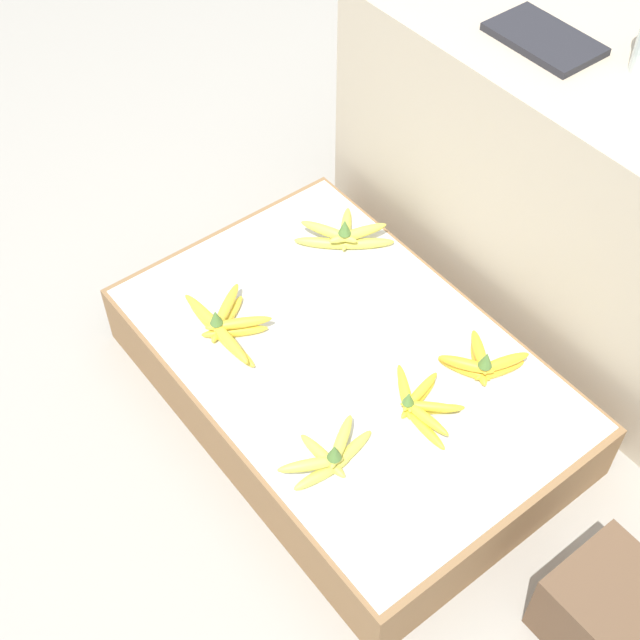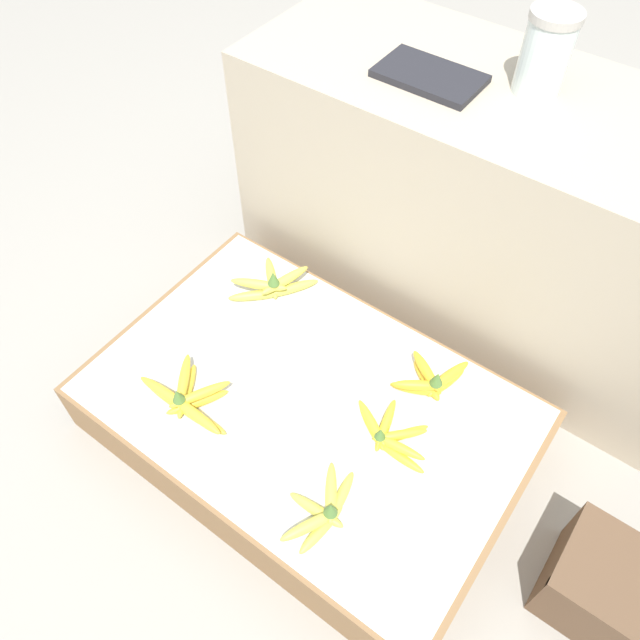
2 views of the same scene
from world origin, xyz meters
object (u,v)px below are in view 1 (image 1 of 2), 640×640
(wooden_crate, at_px, (622,625))
(banana_bunch_back_midleft, at_px, (482,363))
(banana_bunch_back_left, at_px, (344,235))
(banana_bunch_middle_midleft, at_px, (420,404))
(banana_bunch_front_midleft, at_px, (330,457))
(banana_bunch_front_left, at_px, (224,325))

(wooden_crate, xyz_separation_m, banana_bunch_back_midleft, (-0.60, 0.17, 0.12))
(wooden_crate, distance_m, banana_bunch_back_left, 1.16)
(banana_bunch_back_midleft, bearing_deg, wooden_crate, -16.05)
(wooden_crate, bearing_deg, banana_bunch_middle_midleft, -178.27)
(banana_bunch_back_left, distance_m, banana_bunch_back_midleft, 0.54)
(banana_bunch_front_midleft, relative_size, banana_bunch_middle_midleft, 1.04)
(banana_bunch_front_midleft, bearing_deg, wooden_crate, 23.46)
(wooden_crate, distance_m, banana_bunch_front_left, 1.11)
(wooden_crate, height_order, banana_bunch_back_midleft, banana_bunch_back_midleft)
(wooden_crate, height_order, banana_bunch_back_left, banana_bunch_back_left)
(wooden_crate, bearing_deg, banana_bunch_front_left, -167.42)
(banana_bunch_front_left, height_order, banana_bunch_back_left, banana_bunch_back_left)
(wooden_crate, bearing_deg, banana_bunch_front_midleft, -156.54)
(wooden_crate, height_order, banana_bunch_middle_midleft, banana_bunch_middle_midleft)
(banana_bunch_middle_midleft, relative_size, banana_bunch_back_midleft, 1.23)
(banana_bunch_front_left, bearing_deg, wooden_crate, 12.58)
(banana_bunch_back_left, bearing_deg, banana_bunch_middle_midleft, -21.26)
(banana_bunch_front_left, bearing_deg, banana_bunch_back_left, 98.51)
(wooden_crate, relative_size, banana_bunch_middle_midleft, 1.27)
(banana_bunch_middle_midleft, bearing_deg, banana_bunch_front_midleft, -93.16)
(banana_bunch_back_left, bearing_deg, banana_bunch_front_midleft, -41.48)
(banana_bunch_middle_midleft, distance_m, banana_bunch_back_midleft, 0.19)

